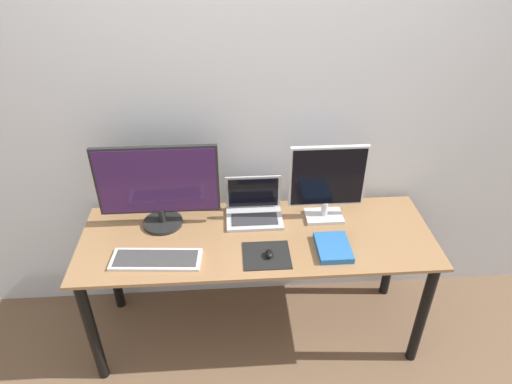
{
  "coord_description": "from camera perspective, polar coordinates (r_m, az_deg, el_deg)",
  "views": [
    {
      "loc": [
        -0.13,
        -1.58,
        2.27
      ],
      "look_at": [
        -0.0,
        0.39,
        0.98
      ],
      "focal_mm": 32.0,
      "sensor_mm": 36.0,
      "label": 1
    }
  ],
  "objects": [
    {
      "name": "ground_plane",
      "position": [
        2.77,
        0.62,
        -21.82
      ],
      "size": [
        12.0,
        12.0,
        0.0
      ],
      "primitive_type": "plane",
      "color": "brown"
    },
    {
      "name": "monitor_right",
      "position": [
        2.47,
        8.9,
        1.25
      ],
      "size": [
        0.41,
        0.14,
        0.45
      ],
      "color": "silver",
      "rests_on": "desk"
    },
    {
      "name": "mouse",
      "position": [
        2.3,
        1.65,
        -7.73
      ],
      "size": [
        0.04,
        0.06,
        0.03
      ],
      "color": "black",
      "rests_on": "mousepad"
    },
    {
      "name": "monitor_left",
      "position": [
        2.44,
        -12.16,
        0.77
      ],
      "size": [
        0.64,
        0.22,
        0.48
      ],
      "color": "black",
      "rests_on": "desk"
    },
    {
      "name": "mousepad",
      "position": [
        2.32,
        1.33,
        -7.91
      ],
      "size": [
        0.24,
        0.22,
        0.0
      ],
      "color": "black",
      "rests_on": "desk"
    },
    {
      "name": "wall_back",
      "position": [
        2.51,
        -0.44,
        9.24
      ],
      "size": [
        7.0,
        0.05,
        2.5
      ],
      "color": "silver",
      "rests_on": "ground_plane"
    },
    {
      "name": "keyboard",
      "position": [
        2.34,
        -12.37,
        -8.24
      ],
      "size": [
        0.46,
        0.19,
        0.02
      ],
      "color": "silver",
      "rests_on": "desk"
    },
    {
      "name": "desk",
      "position": [
        2.52,
        0.15,
        -7.71
      ],
      "size": [
        1.88,
        0.64,
        0.74
      ],
      "color": "olive",
      "rests_on": "ground_plane"
    },
    {
      "name": "book",
      "position": [
        2.38,
        9.62,
        -6.86
      ],
      "size": [
        0.17,
        0.22,
        0.03
      ],
      "color": "#235B9E",
      "rests_on": "desk"
    },
    {
      "name": "laptop",
      "position": [
        2.56,
        -0.26,
        -1.99
      ],
      "size": [
        0.31,
        0.22,
        0.22
      ],
      "color": "#ADADB2",
      "rests_on": "desk"
    }
  ]
}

